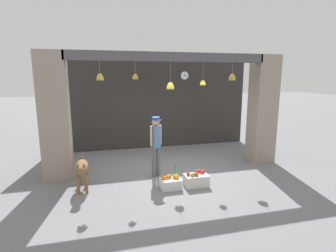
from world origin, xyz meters
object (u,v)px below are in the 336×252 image
(fruit_crate_oranges, at_px, (171,183))
(dog, at_px, (82,168))
(fruit_crate_apples, at_px, (196,180))
(shopkeeper, at_px, (156,142))
(water_bottle, at_px, (176,171))
(wall_clock, at_px, (185,76))

(fruit_crate_oranges, bearing_deg, dog, 168.01)
(fruit_crate_apples, bearing_deg, shopkeeper, 133.64)
(shopkeeper, xyz_separation_m, fruit_crate_apples, (0.82, -0.86, -0.78))
(dog, height_order, fruit_crate_oranges, dog)
(fruit_crate_oranges, bearing_deg, water_bottle, 65.73)
(dog, distance_m, wall_clock, 5.26)
(dog, bearing_deg, shopkeeper, 101.71)
(shopkeeper, bearing_deg, water_bottle, 146.58)
(shopkeeper, relative_size, wall_clock, 5.12)
(wall_clock, bearing_deg, fruit_crate_apples, -102.98)
(dog, relative_size, wall_clock, 3.38)
(water_bottle, xyz_separation_m, wall_clock, (1.17, 2.96, 2.53))
(dog, bearing_deg, fruit_crate_oranges, 76.91)
(water_bottle, relative_size, wall_clock, 0.90)
(dog, xyz_separation_m, wall_clock, (3.53, 3.26, 2.13))
(shopkeeper, bearing_deg, dog, -7.18)
(fruit_crate_oranges, bearing_deg, wall_clock, 67.90)
(dog, height_order, water_bottle, dog)
(fruit_crate_apples, distance_m, water_bottle, 0.81)
(dog, bearing_deg, wall_clock, 131.67)
(fruit_crate_apples, relative_size, wall_clock, 1.82)
(fruit_crate_oranges, distance_m, water_bottle, 0.80)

